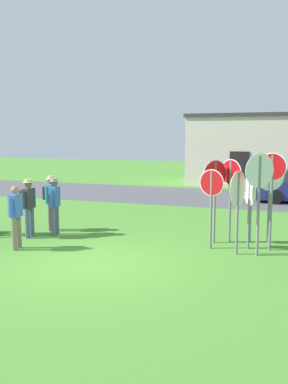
{
  "coord_description": "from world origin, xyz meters",
  "views": [
    {
      "loc": [
        4.35,
        -8.61,
        2.98
      ],
      "look_at": [
        0.17,
        3.29,
        1.3
      ],
      "focal_mm": 39.44,
      "sensor_mm": 36.0,
      "label": 1
    }
  ],
  "objects_px": {
    "stop_sign_leaning_right": "(272,184)",
    "person_holding_notes": "(16,214)",
    "person_in_blue": "(55,203)",
    "person_in_teal": "(28,204)",
    "stop_sign_rear_right": "(259,185)",
    "stop_sign_low_front": "(250,199)",
    "stop_sign_center_cluster": "(211,195)",
    "stop_sign_rear_left": "(251,196)",
    "stop_sign_leaning_left": "(238,197)",
    "stop_sign_nearest": "(215,186)",
    "person_near_signs": "(51,199)",
    "stop_sign_far_back": "(270,188)",
    "stop_sign_tallest": "(230,186)"
  },
  "relations": [
    {
      "from": "stop_sign_leaning_right",
      "to": "person_holding_notes",
      "type": "relative_size",
      "value": 1.52
    },
    {
      "from": "person_in_blue",
      "to": "person_in_teal",
      "type": "distance_m",
      "value": 0.77
    },
    {
      "from": "stop_sign_rear_right",
      "to": "stop_sign_low_front",
      "type": "bearing_deg",
      "value": 114.67
    },
    {
      "from": "person_holding_notes",
      "to": "stop_sign_rear_right",
      "type": "bearing_deg",
      "value": 13.89
    },
    {
      "from": "stop_sign_center_cluster",
      "to": "person_in_teal",
      "type": "xyz_separation_m",
      "value": [
        -5.3,
        -0.54,
        -0.43
      ]
    },
    {
      "from": "stop_sign_rear_left",
      "to": "stop_sign_leaning_right",
      "type": "distance_m",
      "value": 1.01
    },
    {
      "from": "stop_sign_rear_right",
      "to": "person_holding_notes",
      "type": "distance_m",
      "value": 6.3
    },
    {
      "from": "person_in_teal",
      "to": "person_holding_notes",
      "type": "height_order",
      "value": "person_in_teal"
    },
    {
      "from": "stop_sign_rear_right",
      "to": "stop_sign_leaning_left",
      "type": "distance_m",
      "value": 0.6
    },
    {
      "from": "stop_sign_leaning_right",
      "to": "person_in_teal",
      "type": "relative_size",
      "value": 1.47
    },
    {
      "from": "stop_sign_nearest",
      "to": "stop_sign_leaning_right",
      "type": "bearing_deg",
      "value": -10.85
    },
    {
      "from": "person_near_signs",
      "to": "stop_sign_rear_right",
      "type": "bearing_deg",
      "value": -6.73
    },
    {
      "from": "stop_sign_center_cluster",
      "to": "stop_sign_leaning_right",
      "type": "distance_m",
      "value": 1.57
    },
    {
      "from": "stop_sign_rear_right",
      "to": "stop_sign_leaning_right",
      "type": "distance_m",
      "value": 0.68
    },
    {
      "from": "stop_sign_rear_left",
      "to": "person_near_signs",
      "type": "xyz_separation_m",
      "value": [
        -6.08,
        -0.57,
        -0.3
      ]
    },
    {
      "from": "stop_sign_rear_right",
      "to": "stop_sign_nearest",
      "type": "distance_m",
      "value": 1.55
    },
    {
      "from": "stop_sign_rear_left",
      "to": "stop_sign_leaning_left",
      "type": "height_order",
      "value": "stop_sign_leaning_left"
    },
    {
      "from": "person_holding_notes",
      "to": "stop_sign_center_cluster",
      "type": "bearing_deg",
      "value": 20.16
    },
    {
      "from": "stop_sign_low_front",
      "to": "stop_sign_far_back",
      "type": "height_order",
      "value": "stop_sign_far_back"
    },
    {
      "from": "stop_sign_far_back",
      "to": "stop_sign_nearest",
      "type": "height_order",
      "value": "stop_sign_nearest"
    },
    {
      "from": "stop_sign_nearest",
      "to": "stop_sign_center_cluster",
      "type": "bearing_deg",
      "value": -88.54
    },
    {
      "from": "stop_sign_rear_right",
      "to": "stop_sign_leaning_right",
      "type": "xyz_separation_m",
      "value": [
        0.27,
        0.62,
        -0.04
      ]
    },
    {
      "from": "person_in_blue",
      "to": "person_in_teal",
      "type": "bearing_deg",
      "value": -139.37
    },
    {
      "from": "stop_sign_leaning_right",
      "to": "person_near_signs",
      "type": "bearing_deg",
      "value": 178.82
    },
    {
      "from": "stop_sign_nearest",
      "to": "stop_sign_far_back",
      "type": "bearing_deg",
      "value": 20.66
    },
    {
      "from": "person_in_teal",
      "to": "person_near_signs",
      "type": "height_order",
      "value": "same"
    },
    {
      "from": "person_in_blue",
      "to": "person_holding_notes",
      "type": "relative_size",
      "value": 1.03
    },
    {
      "from": "stop_sign_tallest",
      "to": "stop_sign_nearest",
      "type": "bearing_deg",
      "value": -149.43
    },
    {
      "from": "stop_sign_far_back",
      "to": "stop_sign_tallest",
      "type": "xyz_separation_m",
      "value": [
        -1.04,
        -0.31,
        0.04
      ]
    },
    {
      "from": "stop_sign_center_cluster",
      "to": "person_holding_notes",
      "type": "xyz_separation_m",
      "value": [
        -4.83,
        -1.77,
        -0.49
      ]
    },
    {
      "from": "stop_sign_far_back",
      "to": "stop_sign_leaning_right",
      "type": "bearing_deg",
      "value": -84.21
    },
    {
      "from": "stop_sign_low_front",
      "to": "person_near_signs",
      "type": "relative_size",
      "value": 1.13
    },
    {
      "from": "person_near_signs",
      "to": "stop_sign_leaning_right",
      "type": "bearing_deg",
      "value": -1.18
    },
    {
      "from": "stop_sign_leaning_right",
      "to": "person_holding_notes",
      "type": "distance_m",
      "value": 6.72
    },
    {
      "from": "stop_sign_far_back",
      "to": "stop_sign_nearest",
      "type": "bearing_deg",
      "value": -159.34
    },
    {
      "from": "stop_sign_leaning_left",
      "to": "stop_sign_low_front",
      "type": "bearing_deg",
      "value": 70.82
    },
    {
      "from": "person_in_blue",
      "to": "stop_sign_leaning_left",
      "type": "bearing_deg",
      "value": -3.22
    },
    {
      "from": "stop_sign_rear_left",
      "to": "person_in_teal",
      "type": "xyz_separation_m",
      "value": [
        -6.21,
        -1.59,
        -0.3
      ]
    },
    {
      "from": "stop_sign_rear_right",
      "to": "stop_sign_leaning_left",
      "type": "relative_size",
      "value": 1.2
    },
    {
      "from": "stop_sign_rear_left",
      "to": "stop_sign_leaning_right",
      "type": "xyz_separation_m",
      "value": [
        0.58,
        -0.71,
        0.44
      ]
    },
    {
      "from": "stop_sign_center_cluster",
      "to": "person_holding_notes",
      "type": "distance_m",
      "value": 5.17
    },
    {
      "from": "stop_sign_far_back",
      "to": "stop_sign_rear_right",
      "type": "height_order",
      "value": "stop_sign_rear_right"
    },
    {
      "from": "stop_sign_far_back",
      "to": "stop_sign_center_cluster",
      "type": "xyz_separation_m",
      "value": [
        -1.41,
        -1.17,
        -0.12
      ]
    },
    {
      "from": "stop_sign_center_cluster",
      "to": "person_in_blue",
      "type": "xyz_separation_m",
      "value": [
        -4.71,
        -0.04,
        -0.45
      ]
    },
    {
      "from": "stop_sign_rear_right",
      "to": "stop_sign_center_cluster",
      "type": "relative_size",
      "value": 1.21
    },
    {
      "from": "person_in_teal",
      "to": "person_holding_notes",
      "type": "bearing_deg",
      "value": -69.4
    },
    {
      "from": "stop_sign_far_back",
      "to": "stop_sign_nearest",
      "type": "distance_m",
      "value": 1.53
    },
    {
      "from": "stop_sign_leaning_left",
      "to": "person_near_signs",
      "type": "relative_size",
      "value": 1.23
    },
    {
      "from": "stop_sign_rear_left",
      "to": "person_holding_notes",
      "type": "distance_m",
      "value": 6.41
    },
    {
      "from": "person_in_blue",
      "to": "person_near_signs",
      "type": "relative_size",
      "value": 1.0
    }
  ]
}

